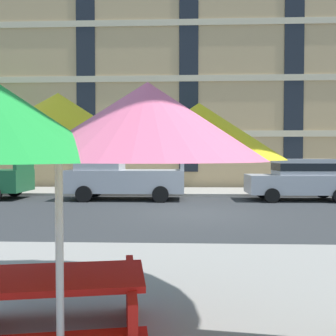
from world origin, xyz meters
TOP-DOWN VIEW (x-y plane):
  - ground_plane at (0.00, 0.00)m, footprint 120.00×120.00m
  - sidewalk_far at (0.00, 6.80)m, footprint 56.00×3.60m
  - apartment_building at (0.00, 14.99)m, footprint 42.06×12.08m
  - pickup_silver at (-3.09, 3.70)m, footprint 5.10×2.12m
  - sedan_silver at (4.69, 3.70)m, footprint 4.40×1.98m
  - patio_umbrella at (-1.33, -9.00)m, footprint 3.37×3.37m
  - picnic_table at (-1.66, -8.40)m, footprint 2.03×1.80m

SIDE VIEW (x-z plane):
  - ground_plane at x=0.00m, z-range 0.00..0.00m
  - sidewalk_far at x=0.00m, z-range 0.00..0.12m
  - picnic_table at x=-1.66m, z-range 0.10..0.87m
  - sedan_silver at x=4.69m, z-range 0.06..1.84m
  - pickup_silver at x=-3.09m, z-range -0.07..2.13m
  - patio_umbrella at x=-1.33m, z-range 0.90..3.26m
  - apartment_building at x=0.00m, z-range 0.00..12.80m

